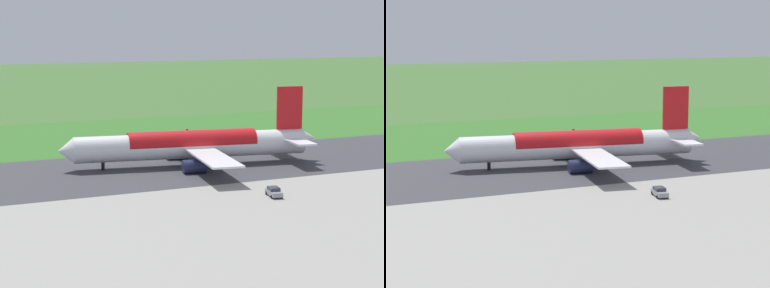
% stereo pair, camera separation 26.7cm
% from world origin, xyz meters
% --- Properties ---
extents(ground_plane, '(800.00, 800.00, 0.00)m').
position_xyz_m(ground_plane, '(0.00, 0.00, 0.00)').
color(ground_plane, '#3D662D').
extents(runway_asphalt, '(600.00, 36.53, 0.06)m').
position_xyz_m(runway_asphalt, '(0.00, 0.00, 0.03)').
color(runway_asphalt, '#38383D').
rests_on(runway_asphalt, ground).
extents(apron_concrete, '(440.00, 110.00, 0.05)m').
position_xyz_m(apron_concrete, '(0.00, 52.98, 0.03)').
color(apron_concrete, gray).
rests_on(apron_concrete, ground).
extents(grass_verge_foreground, '(600.00, 80.00, 0.04)m').
position_xyz_m(grass_verge_foreground, '(0.00, -35.43, 0.02)').
color(grass_verge_foreground, '#346B27').
rests_on(grass_verge_foreground, ground).
extents(airliner_main, '(54.02, 44.40, 15.88)m').
position_xyz_m(airliner_main, '(3.12, 0.06, 4.35)').
color(airliner_main, white).
rests_on(airliner_main, ground).
extents(service_car_followme, '(2.58, 4.47, 1.62)m').
position_xyz_m(service_car_followme, '(1.52, 29.84, 0.84)').
color(service_car_followme, gray).
rests_on(service_car_followme, ground).
extents(no_stopping_sign, '(0.60, 0.10, 2.66)m').
position_xyz_m(no_stopping_sign, '(-8.82, -31.37, 1.58)').
color(no_stopping_sign, slate).
rests_on(no_stopping_sign, ground).
extents(traffic_cone_orange, '(0.40, 0.40, 0.55)m').
position_xyz_m(traffic_cone_orange, '(-2.64, -37.14, 0.28)').
color(traffic_cone_orange, orange).
rests_on(traffic_cone_orange, ground).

